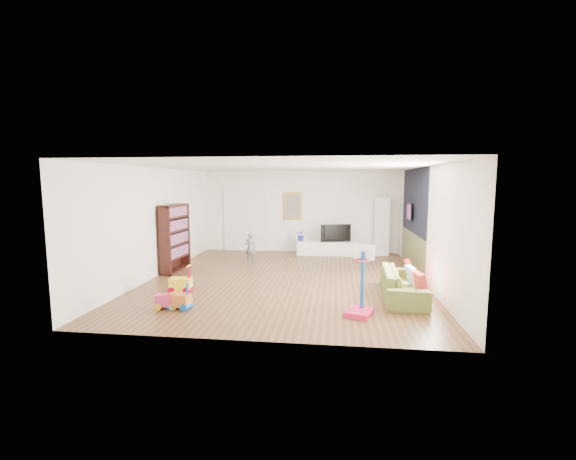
# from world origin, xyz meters

# --- Properties ---
(floor) EXTENTS (6.50, 7.50, 0.00)m
(floor) POSITION_xyz_m (0.00, 0.00, 0.00)
(floor) COLOR brown
(floor) RESTS_ON ground
(ceiling) EXTENTS (6.50, 7.50, 0.00)m
(ceiling) POSITION_xyz_m (0.00, 0.00, 2.70)
(ceiling) COLOR white
(ceiling) RESTS_ON ground
(wall_back) EXTENTS (6.50, 0.00, 2.70)m
(wall_back) POSITION_xyz_m (0.00, 3.75, 1.35)
(wall_back) COLOR white
(wall_back) RESTS_ON ground
(wall_front) EXTENTS (6.50, 0.00, 2.70)m
(wall_front) POSITION_xyz_m (0.00, -3.75, 1.35)
(wall_front) COLOR silver
(wall_front) RESTS_ON ground
(wall_left) EXTENTS (0.00, 7.50, 2.70)m
(wall_left) POSITION_xyz_m (-3.25, 0.00, 1.35)
(wall_left) COLOR silver
(wall_left) RESTS_ON ground
(wall_right) EXTENTS (0.00, 7.50, 2.70)m
(wall_right) POSITION_xyz_m (3.25, 0.00, 1.35)
(wall_right) COLOR white
(wall_right) RESTS_ON ground
(navy_accent) EXTENTS (0.01, 3.20, 1.70)m
(navy_accent) POSITION_xyz_m (3.23, 1.40, 1.85)
(navy_accent) COLOR black
(navy_accent) RESTS_ON wall_right
(olive_wainscot) EXTENTS (0.01, 3.20, 1.00)m
(olive_wainscot) POSITION_xyz_m (3.23, 1.40, 0.50)
(olive_wainscot) COLOR brown
(olive_wainscot) RESTS_ON wall_right
(doorway) EXTENTS (1.45, 0.06, 2.10)m
(doorway) POSITION_xyz_m (-1.90, 3.71, 1.05)
(doorway) COLOR white
(doorway) RESTS_ON ground
(painting_back) EXTENTS (0.62, 0.06, 0.92)m
(painting_back) POSITION_xyz_m (-0.25, 3.71, 1.55)
(painting_back) COLOR gold
(painting_back) RESTS_ON wall_back
(artwork_right) EXTENTS (0.04, 0.56, 0.46)m
(artwork_right) POSITION_xyz_m (3.17, 1.60, 1.55)
(artwork_right) COLOR #7F3F8C
(artwork_right) RESTS_ON wall_right
(media_console) EXTENTS (1.90, 0.51, 0.44)m
(media_console) POSITION_xyz_m (0.91, 3.24, 0.22)
(media_console) COLOR white
(media_console) RESTS_ON ground
(tall_cabinet) EXTENTS (0.45, 0.45, 1.86)m
(tall_cabinet) POSITION_xyz_m (2.66, 3.48, 0.93)
(tall_cabinet) COLOR white
(tall_cabinet) RESTS_ON ground
(bookshelf) EXTENTS (0.37, 1.22, 1.77)m
(bookshelf) POSITION_xyz_m (-3.02, 0.48, 0.88)
(bookshelf) COLOR #33130F
(bookshelf) RESTS_ON ground
(sofa) EXTENTS (0.88, 2.02, 0.58)m
(sofa) POSITION_xyz_m (2.57, -1.25, 0.29)
(sofa) COLOR #5F6D2E
(sofa) RESTS_ON ground
(basketball_hoop) EXTENTS (0.58, 0.64, 1.25)m
(basketball_hoop) POSITION_xyz_m (1.62, -2.41, 0.63)
(basketball_hoop) COLOR #C91842
(basketball_hoop) RESTS_ON ground
(ride_on_yellow) EXTENTS (0.46, 0.30, 0.60)m
(ride_on_yellow) POSITION_xyz_m (-2.08, -1.47, 0.30)
(ride_on_yellow) COLOR #FFF624
(ride_on_yellow) RESTS_ON ground
(ride_on_orange) EXTENTS (0.44, 0.31, 0.54)m
(ride_on_orange) POSITION_xyz_m (-1.68, -2.48, 0.27)
(ride_on_orange) COLOR #CE6626
(ride_on_orange) RESTS_ON ground
(ride_on_pink) EXTENTS (0.42, 0.30, 0.51)m
(ride_on_pink) POSITION_xyz_m (-1.93, -2.49, 0.26)
(ride_on_pink) COLOR #CF3461
(ride_on_pink) RESTS_ON ground
(child) EXTENTS (0.35, 0.25, 0.88)m
(child) POSITION_xyz_m (-1.27, 1.74, 0.44)
(child) COLOR slate
(child) RESTS_ON ground
(tv) EXTENTS (0.98, 0.40, 0.57)m
(tv) POSITION_xyz_m (1.17, 3.26, 0.73)
(tv) COLOR black
(tv) RESTS_ON media_console
(vase_plant) EXTENTS (0.34, 0.30, 0.38)m
(vase_plant) POSITION_xyz_m (0.08, 3.23, 0.63)
(vase_plant) COLOR #1B289C
(vase_plant) RESTS_ON media_console
(pillow_left) EXTENTS (0.17, 0.41, 0.40)m
(pillow_left) POSITION_xyz_m (2.78, -1.78, 0.46)
(pillow_left) COLOR #B12B2A
(pillow_left) RESTS_ON sofa
(pillow_center) EXTENTS (0.16, 0.40, 0.39)m
(pillow_center) POSITION_xyz_m (2.73, -1.23, 0.46)
(pillow_center) COLOR white
(pillow_center) RESTS_ON sofa
(pillow_right) EXTENTS (0.12, 0.39, 0.39)m
(pillow_right) POSITION_xyz_m (2.79, -0.63, 0.46)
(pillow_right) COLOR #C80103
(pillow_right) RESTS_ON sofa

